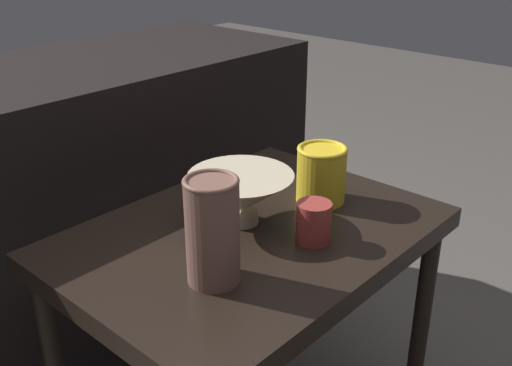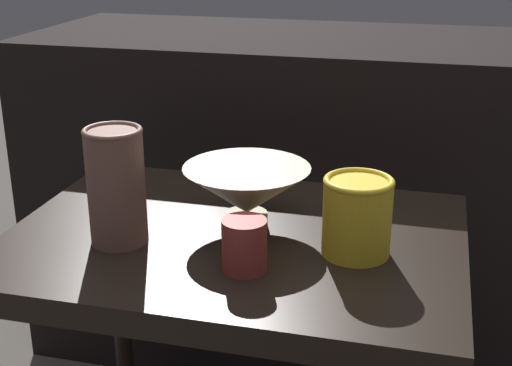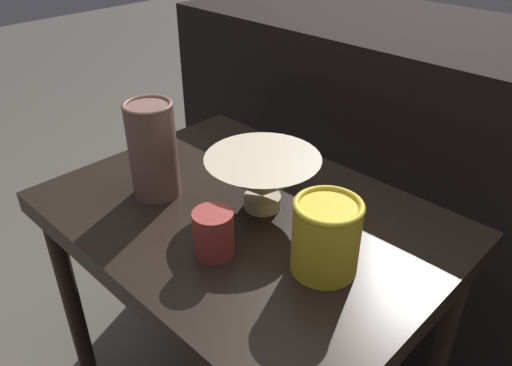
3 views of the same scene
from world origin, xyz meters
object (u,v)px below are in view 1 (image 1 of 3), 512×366
Objects in this scene: bowl at (241,194)px; cup at (314,222)px; vase_textured_left at (212,230)px; vase_colorful_right at (321,173)px.

bowl reaches higher than cup.
bowl is 1.12× the size of vase_textured_left.
vase_colorful_right is (0.34, 0.05, -0.03)m from vase_textured_left.
cup is at bearing -11.65° from vase_textured_left.
bowl is at bearing 103.73° from cup.
vase_textured_left is 0.21m from cup.
bowl is 2.66× the size of cup.
vase_textured_left is 2.37× the size of cup.
bowl is at bearing 163.00° from vase_colorful_right.
cup is (0.03, -0.14, -0.02)m from bowl.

